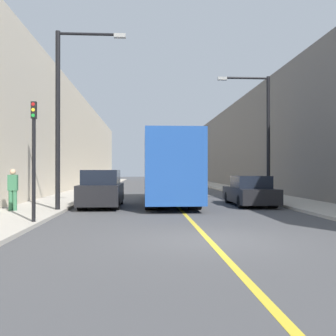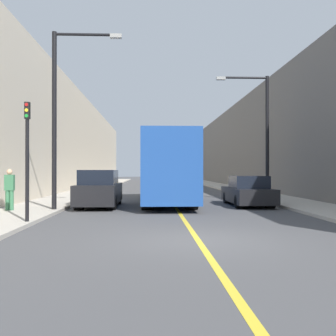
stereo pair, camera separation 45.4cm
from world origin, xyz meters
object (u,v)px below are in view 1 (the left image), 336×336
(bus, at_px, (169,168))
(car_right_near, at_px, (250,192))
(street_lamp_right, at_px, (263,128))
(street_lamp_left, at_px, (64,107))
(traffic_light, at_px, (34,156))
(parked_suv_left, at_px, (102,190))
(pedestrian, at_px, (13,189))

(bus, height_order, car_right_near, bus)
(bus, bearing_deg, street_lamp_right, 7.87)
(car_right_near, xyz_separation_m, street_lamp_right, (1.32, 2.05, 3.48))
(bus, bearing_deg, street_lamp_left, -139.39)
(car_right_near, bearing_deg, traffic_light, -143.09)
(car_right_near, relative_size, street_lamp_right, 0.66)
(parked_suv_left, relative_size, traffic_light, 1.23)
(bus, distance_m, pedestrian, 8.05)
(car_right_near, xyz_separation_m, traffic_light, (-8.91, -6.69, 1.57))
(bus, height_order, pedestrian, bus)
(pedestrian, bearing_deg, car_right_near, 15.73)
(car_right_near, bearing_deg, parked_suv_left, -176.98)
(traffic_light, bearing_deg, pedestrian, 116.88)
(bus, bearing_deg, traffic_light, -121.31)
(traffic_light, bearing_deg, street_lamp_right, 40.51)
(pedestrian, bearing_deg, bus, 32.84)
(parked_suv_left, xyz_separation_m, traffic_light, (-1.51, -6.30, 1.41))
(street_lamp_right, bearing_deg, pedestrian, -157.20)
(parked_suv_left, distance_m, street_lamp_left, 4.53)
(street_lamp_left, xyz_separation_m, street_lamp_right, (10.05, 4.76, -0.33))
(parked_suv_left, height_order, traffic_light, traffic_light)
(parked_suv_left, bearing_deg, car_right_near, 3.02)
(bus, xyz_separation_m, pedestrian, (-6.72, -4.34, -0.90))
(bus, relative_size, street_lamp_right, 1.47)
(parked_suv_left, distance_m, car_right_near, 7.41)
(street_lamp_left, height_order, street_lamp_right, street_lamp_left)
(street_lamp_right, xyz_separation_m, traffic_light, (-10.23, -8.74, -1.91))
(parked_suv_left, distance_m, traffic_light, 6.63)
(street_lamp_right, distance_m, pedestrian, 13.48)
(traffic_light, distance_m, pedestrian, 4.29)
(car_right_near, xyz_separation_m, street_lamp_left, (-8.74, -2.71, 3.81))
(traffic_light, bearing_deg, parked_suv_left, 76.51)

